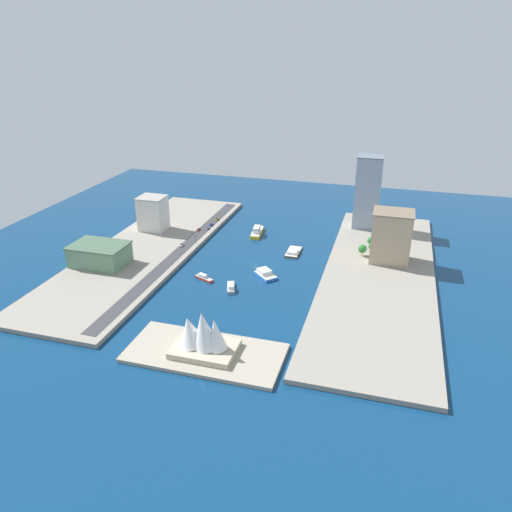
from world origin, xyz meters
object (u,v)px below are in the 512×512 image
hatchback_blue (211,224)px  catamaran_blue (265,274)px  tugboat_red (204,278)px  sedan_silver (208,228)px  traffic_light_waterfront (196,239)px  apartment_midrise_tan (391,236)px  taxi_yellow_cab (217,219)px  ferry_yellow_fast (257,232)px  hotel_broad_white (153,213)px  opera_landmark (202,335)px  pickup_red (199,229)px  tower_tall_glass (368,192)px  yacht_sleek_gray (231,287)px  terminal_long_green (100,254)px  barge_flat_brown (293,252)px  van_white (182,245)px

hatchback_blue → catamaran_blue: bearing=131.9°
tugboat_red → sedan_silver: (28.66, -80.10, 2.26)m
traffic_light_waterfront → sedan_silver: bearing=-84.4°
apartment_midrise_tan → taxi_yellow_cab: bearing=-17.2°
ferry_yellow_fast → hotel_broad_white: (81.05, 18.35, 13.78)m
sedan_silver → opera_landmark: opera_landmark is taller
hotel_broad_white → pickup_red: size_ratio=5.46×
tugboat_red → tower_tall_glass: bearing=-127.2°
tower_tall_glass → sedan_silver: (120.86, 41.39, -28.13)m
tugboat_red → sedan_silver: sedan_silver is taller
taxi_yellow_cab → yacht_sleek_gray: bearing=114.5°
yacht_sleek_gray → opera_landmark: opera_landmark is taller
opera_landmark → hatchback_blue: bearing=-70.3°
yacht_sleek_gray → hatchback_blue: (50.24, -97.11, 2.17)m
tower_tall_glass → taxi_yellow_cab: (121.08, 19.17, -28.05)m
terminal_long_green → opera_landmark: size_ratio=1.19×
apartment_midrise_tan → tower_tall_glass: size_ratio=0.61×
hatchback_blue → traffic_light_waterfront: 41.50m
pickup_red → hotel_broad_white: bearing=11.5°
barge_flat_brown → terminal_long_green: (120.83, 60.03, 8.63)m
catamaran_blue → sedan_silver: bearing=-44.4°
tower_tall_glass → pickup_red: (126.91, 45.97, -28.16)m
taxi_yellow_cab → tower_tall_glass: bearing=-171.0°
apartment_midrise_tan → hatchback_blue: (142.85, -31.19, -16.90)m
sedan_silver → traffic_light_waterfront: size_ratio=0.68×
catamaran_blue → van_white: 75.74m
ferry_yellow_fast → hotel_broad_white: hotel_broad_white is taller
terminal_long_green → van_white: terminal_long_green is taller
sedan_silver → pickup_red: bearing=37.2°
terminal_long_green → tower_tall_glass: bearing=-143.3°
yacht_sleek_gray → hotel_broad_white: (91.27, -76.00, 14.78)m
pickup_red → tugboat_red: bearing=114.7°
apartment_midrise_tan → van_white: bearing=6.4°
van_white → catamaran_blue: bearing=160.0°
ferry_yellow_fast → taxi_yellow_cab: (39.83, -15.66, 1.21)m
terminal_long_green → van_white: size_ratio=8.11×
tower_tall_glass → traffic_light_waterfront: tower_tall_glass is taller
pickup_red → sedan_silver: bearing=-142.8°
opera_landmark → tugboat_red: bearing=-68.5°
hotel_broad_white → opera_landmark: (-100.35, 144.96, -5.12)m
yacht_sleek_gray → traffic_light_waterfront: traffic_light_waterfront is taller
traffic_light_waterfront → opera_landmark: (-55.78, 124.87, 4.07)m
catamaran_blue → sedan_silver: 91.94m
tugboat_red → taxi_yellow_cab: 106.34m
ferry_yellow_fast → pickup_red: 47.01m
catamaran_blue → tugboat_red: bearing=23.1°
tugboat_red → tower_tall_glass: (-92.20, -121.49, 30.39)m
tower_tall_glass → hatchback_blue: (121.28, 32.06, -28.09)m
yacht_sleek_gray → pickup_red: size_ratio=3.28×
tugboat_red → sedan_silver: size_ratio=3.26×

